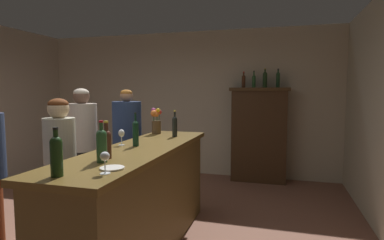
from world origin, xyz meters
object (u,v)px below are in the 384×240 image
at_px(bar_counter, 140,200).
at_px(wine_bottle_riesling, 106,142).
at_px(display_bottle_center, 265,79).
at_px(display_bottle_left, 244,81).
at_px(display_bottle_midright, 278,79).
at_px(patron_redhead, 127,144).
at_px(wine_bottle_merlot, 175,125).
at_px(wine_bottle_malbec, 56,154).
at_px(wine_glass_front, 121,134).
at_px(wine_bottle_chardonnay, 102,144).
at_px(patron_in_grey, 60,164).
at_px(cheese_plate, 112,168).
at_px(flower_arrangement, 156,120).
at_px(display_bottle_midleft, 254,81).
at_px(wine_bottle_pinot, 136,132).
at_px(wine_glass_mid, 105,158).
at_px(patron_by_cabinet, 83,146).
at_px(display_cabinet, 259,133).

bearing_deg(bar_counter, wine_bottle_riesling, -94.36).
bearing_deg(display_bottle_center, display_bottle_left, 180.00).
distance_m(display_bottle_midright, patron_redhead, 2.81).
xyz_separation_m(bar_counter, wine_bottle_merlot, (0.09, 0.79, 0.66)).
bearing_deg(wine_bottle_riesling, wine_bottle_malbec, -91.62).
relative_size(wine_glass_front, display_bottle_left, 0.57).
relative_size(wine_bottle_chardonnay, patron_in_grey, 0.21).
bearing_deg(cheese_plate, display_bottle_left, 82.77).
xyz_separation_m(bar_counter, flower_arrangement, (-0.23, 0.97, 0.70)).
relative_size(wine_bottle_malbec, display_bottle_midleft, 1.07).
distance_m(wine_bottle_malbec, display_bottle_midleft, 4.13).
bearing_deg(wine_bottle_merlot, wine_bottle_pinot, -102.01).
relative_size(wine_glass_front, patron_in_grey, 0.11).
bearing_deg(display_bottle_midright, wine_bottle_malbec, -107.99).
xyz_separation_m(wine_glass_mid, display_bottle_midleft, (0.63, 3.85, 0.62)).
distance_m(wine_glass_mid, patron_by_cabinet, 2.18).
height_order(wine_bottle_riesling, wine_glass_front, wine_bottle_riesling).
height_order(cheese_plate, display_bottle_center, display_bottle_center).
relative_size(wine_bottle_malbec, cheese_plate, 1.85).
xyz_separation_m(display_bottle_midright, patron_redhead, (-1.94, -1.81, -0.93)).
distance_m(wine_bottle_riesling, display_bottle_left, 3.55).
bearing_deg(patron_redhead, display_cabinet, 84.32).
height_order(display_cabinet, wine_bottle_malbec, display_cabinet).
bearing_deg(patron_redhead, wine_bottle_pinot, -22.01).
distance_m(cheese_plate, display_bottle_midright, 3.94).
xyz_separation_m(wine_bottle_chardonnay, wine_glass_mid, (0.20, -0.29, -0.03)).
distance_m(wine_glass_mid, flower_arrangement, 1.97).
bearing_deg(display_bottle_midright, display_cabinet, 180.00).
bearing_deg(wine_bottle_chardonnay, wine_glass_front, 107.38).
relative_size(wine_bottle_pinot, wine_glass_mid, 2.26).
relative_size(wine_glass_mid, display_bottle_left, 0.52).
bearing_deg(wine_glass_front, display_bottle_midleft, 69.47).
bearing_deg(patron_by_cabinet, display_bottle_midleft, 100.35).
xyz_separation_m(wine_bottle_riesling, display_bottle_midright, (1.28, 3.43, 0.62)).
bearing_deg(display_bottle_left, patron_by_cabinet, -129.88).
bearing_deg(wine_glass_front, wine_bottle_merlot, 66.46).
xyz_separation_m(wine_bottle_malbec, display_bottle_midleft, (0.89, 3.99, 0.58)).
relative_size(wine_bottle_riesling, patron_by_cabinet, 0.19).
xyz_separation_m(bar_counter, display_bottle_center, (1.02, 2.90, 1.28)).
distance_m(wine_glass_mid, patron_in_grey, 1.41).
bearing_deg(display_bottle_left, display_bottle_midright, 0.00).
height_order(bar_counter, display_bottle_center, display_bottle_center).
xyz_separation_m(wine_bottle_merlot, flower_arrangement, (-0.31, 0.18, 0.04)).
relative_size(display_cabinet, display_bottle_center, 5.00).
bearing_deg(display_cabinet, bar_counter, -107.96).
relative_size(flower_arrangement, display_bottle_center, 1.00).
bearing_deg(wine_bottle_pinot, patron_by_cabinet, 148.02).
bearing_deg(display_bottle_left, wine_bottle_pinot, -104.26).
xyz_separation_m(wine_glass_mid, flower_arrangement, (-0.43, 1.92, 0.06)).
height_order(display_cabinet, flower_arrangement, display_cabinet).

